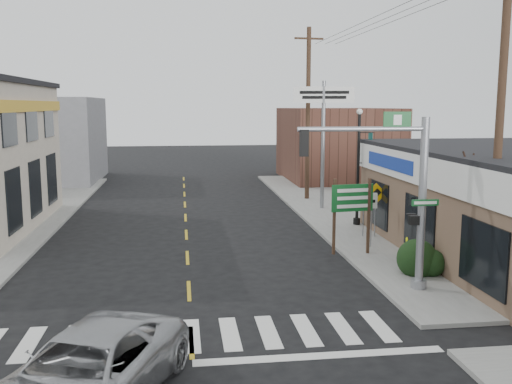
{
  "coord_description": "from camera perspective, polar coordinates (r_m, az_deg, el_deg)",
  "views": [
    {
      "loc": [
        -0.16,
        -13.56,
        5.85
      ],
      "look_at": [
        2.44,
        6.2,
        2.8
      ],
      "focal_mm": 40.0,
      "sensor_mm": 36.0,
      "label": 1
    }
  ],
  "objects": [
    {
      "name": "utility_pole_far",
      "position": [
        34.92,
        5.22,
        7.94
      ],
      "size": [
        1.79,
        0.27,
        10.29
      ],
      "rotation": [
        0.0,
        0.0,
        0.11
      ],
      "color": "#462E1F",
      "rests_on": "sidewalk_right"
    },
    {
      "name": "ground",
      "position": [
        14.77,
        -6.48,
        -14.69
      ],
      "size": [
        140.0,
        140.0,
        0.0
      ],
      "primitive_type": "plane",
      "color": "black",
      "rests_on": "ground"
    },
    {
      "name": "bldg_distant_right",
      "position": [
        45.33,
        8.1,
        4.76
      ],
      "size": [
        8.0,
        10.0,
        5.6
      ],
      "primitive_type": "cube",
      "color": "#543226",
      "rests_on": "ground"
    },
    {
      "name": "shrub_back",
      "position": [
        23.5,
        17.91,
        -4.74
      ],
      "size": [
        1.15,
        1.15,
        0.86
      ],
      "primitive_type": "ellipsoid",
      "color": "black",
      "rests_on": "sidewalk_right"
    },
    {
      "name": "fire_hydrant",
      "position": [
        22.92,
        14.98,
        -5.09
      ],
      "size": [
        0.22,
        0.22,
        0.69
      ],
      "rotation": [
        0.0,
        0.0,
        -0.15
      ],
      "color": "#DAE006",
      "rests_on": "sidewalk_right"
    },
    {
      "name": "sidewalk_right",
      "position": [
        28.69,
        11.3,
        -3.11
      ],
      "size": [
        6.0,
        38.0,
        0.13
      ],
      "primitive_type": "cube",
      "color": "slate",
      "rests_on": "ground"
    },
    {
      "name": "dance_center_sign",
      "position": [
        31.7,
        6.76,
        7.82
      ],
      "size": [
        3.3,
        0.21,
        7.02
      ],
      "rotation": [
        0.0,
        0.0,
        -0.23
      ],
      "color": "gray",
      "rests_on": "sidewalk_right"
    },
    {
      "name": "center_line",
      "position": [
        22.34,
        -6.88,
        -6.53
      ],
      "size": [
        0.12,
        56.0,
        0.01
      ],
      "primitive_type": "cube",
      "color": "gold",
      "rests_on": "ground"
    },
    {
      "name": "guide_sign",
      "position": [
        22.14,
        9.58,
        -1.37
      ],
      "size": [
        1.68,
        0.14,
        2.94
      ],
      "rotation": [
        0.0,
        0.0,
        0.11
      ],
      "color": "#432D1F",
      "rests_on": "sidewalk_right"
    },
    {
      "name": "traffic_signal_pole",
      "position": [
        17.99,
        14.45,
        0.68
      ],
      "size": [
        4.36,
        0.37,
        5.52
      ],
      "rotation": [
        0.0,
        0.0,
        -0.02
      ],
      "color": "gray",
      "rests_on": "sidewalk_right"
    },
    {
      "name": "utility_pole_near",
      "position": [
        19.02,
        23.15,
        5.87
      ],
      "size": [
        1.7,
        0.25,
        9.77
      ],
      "rotation": [
        0.0,
        0.0,
        0.12
      ],
      "color": "#42281B",
      "rests_on": "sidewalk_right"
    },
    {
      "name": "bldg_distant_left",
      "position": [
        46.91,
        -20.93,
        4.89
      ],
      "size": [
        9.0,
        10.0,
        6.4
      ],
      "primitive_type": "cube",
      "color": "slate",
      "rests_on": "ground"
    },
    {
      "name": "bare_tree",
      "position": [
        19.51,
        22.32,
        2.69
      ],
      "size": [
        2.48,
        2.48,
        4.96
      ],
      "rotation": [
        0.0,
        0.0,
        -0.12
      ],
      "color": "black",
      "rests_on": "sidewalk_right"
    },
    {
      "name": "ped_crossing_sign",
      "position": [
        25.31,
        11.89,
        -0.73
      ],
      "size": [
        0.92,
        0.07,
        2.38
      ],
      "rotation": [
        0.0,
        0.0,
        -0.13
      ],
      "color": "gray",
      "rests_on": "sidewalk_right"
    },
    {
      "name": "suv",
      "position": [
        11.97,
        -16.62,
        -16.93
      ],
      "size": [
        4.27,
        5.88,
        1.49
      ],
      "primitive_type": "imported",
      "rotation": [
        0.0,
        0.0,
        -0.38
      ],
      "color": "#9FA0A4",
      "rests_on": "ground"
    },
    {
      "name": "crosswalk",
      "position": [
        15.14,
        -6.51,
        -14.07
      ],
      "size": [
        11.0,
        2.2,
        0.01
      ],
      "primitive_type": "cube",
      "color": "silver",
      "rests_on": "ground"
    },
    {
      "name": "lamp_post",
      "position": [
        27.58,
        10.32,
        3.36
      ],
      "size": [
        0.72,
        0.57,
        5.55
      ],
      "rotation": [
        0.0,
        0.0,
        -0.02
      ],
      "color": "black",
      "rests_on": "sidewalk_right"
    },
    {
      "name": "shrub_front",
      "position": [
        20.36,
        15.79,
        -6.45
      ],
      "size": [
        1.37,
        1.37,
        1.03
      ],
      "primitive_type": "ellipsoid",
      "color": "#183317",
      "rests_on": "sidewalk_right"
    }
  ]
}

